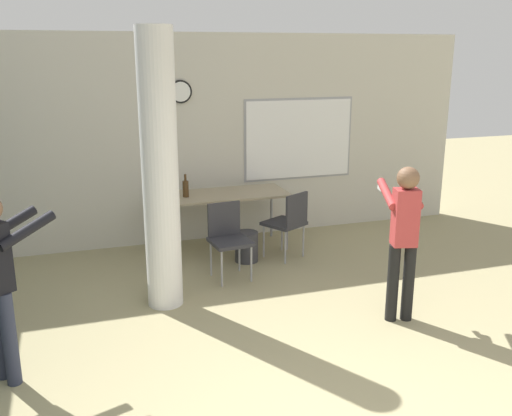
# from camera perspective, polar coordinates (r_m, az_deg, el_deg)

# --- Properties ---
(wall_back) EXTENTS (8.00, 0.15, 2.80)m
(wall_back) POSITION_cam_1_polar(r_m,az_deg,el_deg) (7.83, -6.00, 6.81)
(wall_back) COLOR beige
(wall_back) RESTS_ON ground_plane
(support_pillar) EXTENTS (0.36, 0.36, 2.80)m
(support_pillar) POSITION_cam_1_polar(r_m,az_deg,el_deg) (5.71, -9.57, 3.48)
(support_pillar) COLOR white
(support_pillar) RESTS_ON ground_plane
(folding_table) EXTENTS (1.74, 0.73, 0.76)m
(folding_table) POSITION_cam_1_polar(r_m,az_deg,el_deg) (7.48, -3.51, 1.08)
(folding_table) COLOR tan
(folding_table) RESTS_ON ground_plane
(bottle_on_table) EXTENTS (0.08, 0.08, 0.30)m
(bottle_on_table) POSITION_cam_1_polar(r_m,az_deg,el_deg) (7.32, -7.05, 1.97)
(bottle_on_table) COLOR #4C3319
(bottle_on_table) RESTS_ON folding_table
(waste_bin) EXTENTS (0.29, 0.29, 0.38)m
(waste_bin) POSITION_cam_1_polar(r_m,az_deg,el_deg) (7.17, -0.96, -3.88)
(waste_bin) COLOR #38383D
(waste_bin) RESTS_ON ground_plane
(chair_table_right) EXTENTS (0.60, 0.60, 0.87)m
(chair_table_right) POSITION_cam_1_polar(r_m,az_deg,el_deg) (7.18, 3.25, -1.19)
(chair_table_right) COLOR #2D2D33
(chair_table_right) RESTS_ON ground_plane
(chair_table_front) EXTENTS (0.48, 0.48, 0.87)m
(chair_table_front) POSITION_cam_1_polar(r_m,az_deg,el_deg) (6.59, -2.79, -2.73)
(chair_table_front) COLOR #2D2D33
(chair_table_front) RESTS_ON ground_plane
(person_playing_side) EXTENTS (0.44, 0.64, 1.54)m
(person_playing_side) POSITION_cam_1_polar(r_m,az_deg,el_deg) (5.60, 14.52, -2.29)
(person_playing_side) COLOR black
(person_playing_side) RESTS_ON ground_plane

